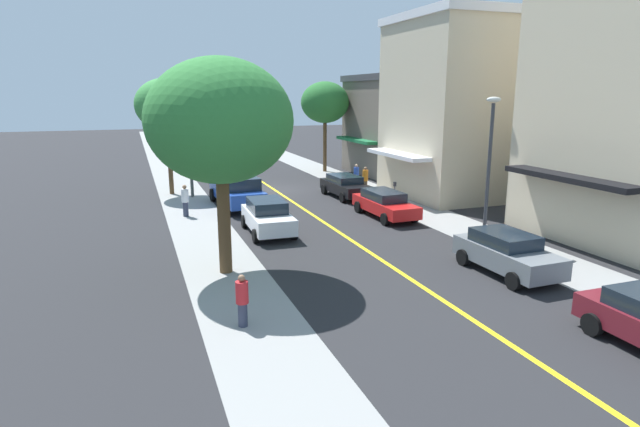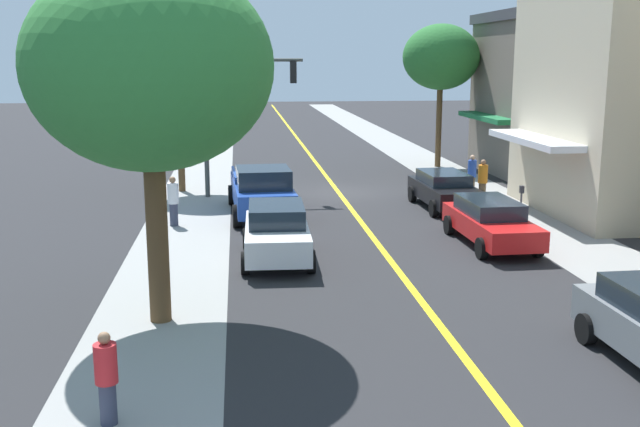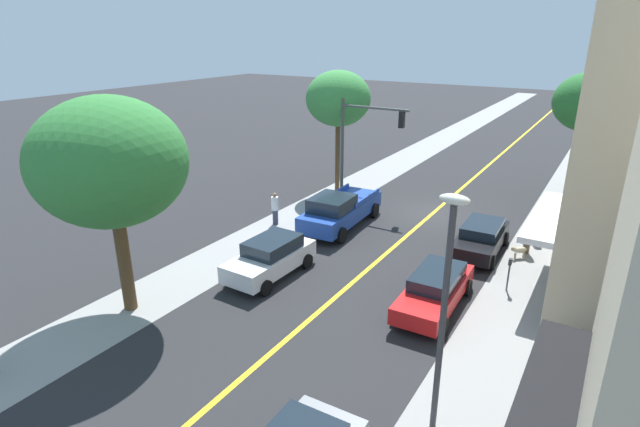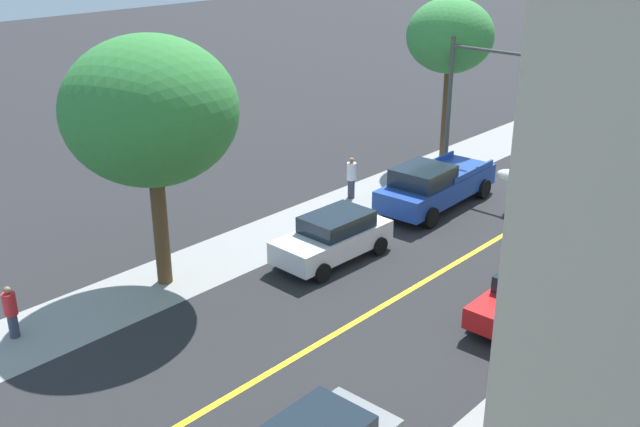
{
  "view_description": "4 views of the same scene",
  "coord_description": "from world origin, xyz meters",
  "px_view_note": "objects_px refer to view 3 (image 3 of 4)",
  "views": [
    {
      "loc": [
        9.14,
        34.5,
        6.56
      ],
      "look_at": [
        1.68,
        13.86,
        1.48
      ],
      "focal_mm": 29.21,
      "sensor_mm": 36.0,
      "label": 1
    },
    {
      "loc": [
        4.34,
        32.1,
        5.78
      ],
      "look_at": [
        2.29,
        13.43,
        1.88
      ],
      "focal_mm": 42.09,
      "sensor_mm": 36.0,
      "label": 2
    },
    {
      "loc": [
        -8.44,
        26.1,
        9.8
      ],
      "look_at": [
        2.46,
        8.26,
        2.11
      ],
      "focal_mm": 28.13,
      "sensor_mm": 36.0,
      "label": 3
    },
    {
      "loc": [
        -11.82,
        28.04,
        10.97
      ],
      "look_at": [
        2.93,
        11.95,
        2.09
      ],
      "focal_mm": 41.48,
      "sensor_mm": 36.0,
      "label": 4
    }
  ],
  "objects_px": {
    "blue_pickup_truck": "(340,210)",
    "pedestrian_blue_shirt": "(536,224)",
    "street_tree_left_far": "(110,163)",
    "pedestrian_orange_shirt": "(528,235)",
    "street_tree_left_near": "(589,103)",
    "small_dog": "(519,250)",
    "street_tree_right_corner": "(338,99)",
    "black_sedan_left_curb": "(481,237)",
    "traffic_light_mast": "(361,136)",
    "red_sedan_left_curb": "(435,289)",
    "fire_hydrant": "(536,224)",
    "parking_meter": "(509,270)",
    "pedestrian_white_shirt": "(275,208)",
    "white_sedan_right_curb": "(271,257)",
    "street_lamp": "(445,293)"
  },
  "relations": [
    {
      "from": "blue_pickup_truck",
      "to": "pedestrian_blue_shirt",
      "type": "height_order",
      "value": "blue_pickup_truck"
    },
    {
      "from": "street_tree_left_far",
      "to": "pedestrian_orange_shirt",
      "type": "bearing_deg",
      "value": -132.15
    },
    {
      "from": "street_tree_left_near",
      "to": "small_dog",
      "type": "distance_m",
      "value": 12.29
    },
    {
      "from": "street_tree_right_corner",
      "to": "black_sedan_left_curb",
      "type": "relative_size",
      "value": 1.63
    },
    {
      "from": "street_tree_left_far",
      "to": "blue_pickup_truck",
      "type": "xyz_separation_m",
      "value": [
        -2.64,
        -11.22,
        -4.64
      ]
    },
    {
      "from": "small_dog",
      "to": "traffic_light_mast",
      "type": "bearing_deg",
      "value": -64.11
    },
    {
      "from": "red_sedan_left_curb",
      "to": "fire_hydrant",
      "type": "bearing_deg",
      "value": 167.59
    },
    {
      "from": "parking_meter",
      "to": "street_tree_left_far",
      "type": "bearing_deg",
      "value": 36.75
    },
    {
      "from": "blue_pickup_truck",
      "to": "pedestrian_orange_shirt",
      "type": "bearing_deg",
      "value": 97.9
    },
    {
      "from": "traffic_light_mast",
      "to": "red_sedan_left_curb",
      "type": "distance_m",
      "value": 12.68
    },
    {
      "from": "street_tree_left_near",
      "to": "parking_meter",
      "type": "height_order",
      "value": "street_tree_left_near"
    },
    {
      "from": "traffic_light_mast",
      "to": "blue_pickup_truck",
      "type": "xyz_separation_m",
      "value": [
        -0.92,
        4.09,
        -3.1
      ]
    },
    {
      "from": "black_sedan_left_curb",
      "to": "red_sedan_left_curb",
      "type": "bearing_deg",
      "value": -3.5
    },
    {
      "from": "parking_meter",
      "to": "black_sedan_left_curb",
      "type": "height_order",
      "value": "black_sedan_left_curb"
    },
    {
      "from": "street_tree_left_near",
      "to": "traffic_light_mast",
      "type": "distance_m",
      "value": 13.46
    },
    {
      "from": "traffic_light_mast",
      "to": "pedestrian_blue_shirt",
      "type": "height_order",
      "value": "traffic_light_mast"
    },
    {
      "from": "blue_pickup_truck",
      "to": "pedestrian_white_shirt",
      "type": "height_order",
      "value": "blue_pickup_truck"
    },
    {
      "from": "street_tree_left_far",
      "to": "black_sedan_left_curb",
      "type": "xyz_separation_m",
      "value": [
        -9.8,
        -11.85,
        -4.84
      ]
    },
    {
      "from": "pedestrian_orange_shirt",
      "to": "blue_pickup_truck",
      "type": "bearing_deg",
      "value": 93.89
    },
    {
      "from": "small_dog",
      "to": "pedestrian_orange_shirt",
      "type": "bearing_deg",
      "value": -149.66
    },
    {
      "from": "street_tree_right_corner",
      "to": "pedestrian_white_shirt",
      "type": "distance_m",
      "value": 8.59
    },
    {
      "from": "black_sedan_left_curb",
      "to": "pedestrian_orange_shirt",
      "type": "relative_size",
      "value": 2.63
    },
    {
      "from": "small_dog",
      "to": "pedestrian_white_shirt",
      "type": "bearing_deg",
      "value": -35.08
    },
    {
      "from": "pedestrian_blue_shirt",
      "to": "small_dog",
      "type": "height_order",
      "value": "pedestrian_blue_shirt"
    },
    {
      "from": "street_tree_left_near",
      "to": "white_sedan_right_curb",
      "type": "relative_size",
      "value": 1.72
    },
    {
      "from": "street_lamp",
      "to": "pedestrian_white_shirt",
      "type": "height_order",
      "value": "street_lamp"
    },
    {
      "from": "street_tree_left_near",
      "to": "pedestrian_blue_shirt",
      "type": "xyz_separation_m",
      "value": [
        0.81,
        8.55,
        -4.9
      ]
    },
    {
      "from": "fire_hydrant",
      "to": "white_sedan_right_curb",
      "type": "bearing_deg",
      "value": 51.53
    },
    {
      "from": "blue_pickup_truck",
      "to": "white_sedan_right_curb",
      "type": "bearing_deg",
      "value": -0.59
    },
    {
      "from": "red_sedan_left_curb",
      "to": "pedestrian_blue_shirt",
      "type": "distance_m",
      "value": 8.83
    },
    {
      "from": "red_sedan_left_curb",
      "to": "street_tree_left_far",
      "type": "bearing_deg",
      "value": -59.64
    },
    {
      "from": "white_sedan_right_curb",
      "to": "blue_pickup_truck",
      "type": "xyz_separation_m",
      "value": [
        0.23,
        -6.31,
        0.12
      ]
    },
    {
      "from": "street_tree_left_far",
      "to": "blue_pickup_truck",
      "type": "bearing_deg",
      "value": -103.26
    },
    {
      "from": "black_sedan_left_curb",
      "to": "small_dog",
      "type": "distance_m",
      "value": 1.75
    },
    {
      "from": "fire_hydrant",
      "to": "white_sedan_right_curb",
      "type": "height_order",
      "value": "white_sedan_right_curb"
    },
    {
      "from": "parking_meter",
      "to": "white_sedan_right_curb",
      "type": "relative_size",
      "value": 0.31
    },
    {
      "from": "street_tree_right_corner",
      "to": "fire_hydrant",
      "type": "bearing_deg",
      "value": 175.35
    },
    {
      "from": "street_tree_right_corner",
      "to": "pedestrian_white_shirt",
      "type": "relative_size",
      "value": 4.31
    },
    {
      "from": "street_tree_left_far",
      "to": "pedestrian_orange_shirt",
      "type": "relative_size",
      "value": 4.47
    },
    {
      "from": "small_dog",
      "to": "street_lamp",
      "type": "bearing_deg",
      "value": 44.95
    },
    {
      "from": "black_sedan_left_curb",
      "to": "street_tree_right_corner",
      "type": "bearing_deg",
      "value": -117.55
    },
    {
      "from": "red_sedan_left_curb",
      "to": "pedestrian_blue_shirt",
      "type": "relative_size",
      "value": 2.8
    },
    {
      "from": "black_sedan_left_curb",
      "to": "pedestrian_orange_shirt",
      "type": "distance_m",
      "value": 2.16
    },
    {
      "from": "pedestrian_orange_shirt",
      "to": "pedestrian_white_shirt",
      "type": "bearing_deg",
      "value": 97.62
    },
    {
      "from": "black_sedan_left_curb",
      "to": "white_sedan_right_curb",
      "type": "bearing_deg",
      "value": -46.99
    },
    {
      "from": "traffic_light_mast",
      "to": "red_sedan_left_curb",
      "type": "height_order",
      "value": "traffic_light_mast"
    },
    {
      "from": "traffic_light_mast",
      "to": "pedestrian_blue_shirt",
      "type": "relative_size",
      "value": 3.54
    },
    {
      "from": "black_sedan_left_curb",
      "to": "street_tree_left_near",
      "type": "bearing_deg",
      "value": 164.18
    },
    {
      "from": "white_sedan_right_curb",
      "to": "red_sedan_left_curb",
      "type": "bearing_deg",
      "value": 100.56
    },
    {
      "from": "pedestrian_orange_shirt",
      "to": "pedestrian_white_shirt",
      "type": "height_order",
      "value": "pedestrian_orange_shirt"
    }
  ]
}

